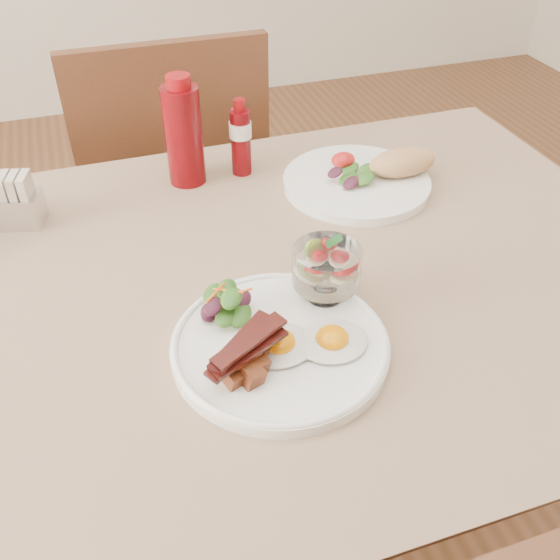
{
  "coord_description": "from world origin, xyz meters",
  "views": [
    {
      "loc": [
        -0.17,
        -0.69,
        1.33
      ],
      "look_at": [
        0.03,
        -0.09,
        0.82
      ],
      "focal_mm": 40.0,
      "sensor_mm": 36.0,
      "label": 1
    }
  ],
  "objects_px": {
    "table": "(246,327)",
    "second_plate": "(367,176)",
    "fruit_cup": "(326,266)",
    "hot_sauce_bottle": "(241,138)",
    "main_plate": "(280,346)",
    "sugar_caddy": "(10,203)",
    "ketchup_bottle": "(184,134)",
    "chair_far": "(174,194)"
  },
  "relations": [
    {
      "from": "chair_far",
      "to": "main_plate",
      "type": "relative_size",
      "value": 3.32
    },
    {
      "from": "chair_far",
      "to": "sugar_caddy",
      "type": "distance_m",
      "value": 0.57
    },
    {
      "from": "table",
      "to": "fruit_cup",
      "type": "relative_size",
      "value": 14.26
    },
    {
      "from": "main_plate",
      "to": "table",
      "type": "bearing_deg",
      "value": 92.65
    },
    {
      "from": "chair_far",
      "to": "second_plate",
      "type": "relative_size",
      "value": 3.24
    },
    {
      "from": "table",
      "to": "sugar_caddy",
      "type": "bearing_deg",
      "value": 139.26
    },
    {
      "from": "table",
      "to": "ketchup_bottle",
      "type": "xyz_separation_m",
      "value": [
        -0.01,
        0.32,
        0.18
      ]
    },
    {
      "from": "second_plate",
      "to": "hot_sauce_bottle",
      "type": "distance_m",
      "value": 0.24
    },
    {
      "from": "ketchup_bottle",
      "to": "hot_sauce_bottle",
      "type": "height_order",
      "value": "ketchup_bottle"
    },
    {
      "from": "ketchup_bottle",
      "to": "sugar_caddy",
      "type": "distance_m",
      "value": 0.31
    },
    {
      "from": "main_plate",
      "to": "sugar_caddy",
      "type": "relative_size",
      "value": 2.58
    },
    {
      "from": "hot_sauce_bottle",
      "to": "sugar_caddy",
      "type": "bearing_deg",
      "value": -173.44
    },
    {
      "from": "sugar_caddy",
      "to": "fruit_cup",
      "type": "bearing_deg",
      "value": -25.39
    },
    {
      "from": "fruit_cup",
      "to": "ketchup_bottle",
      "type": "relative_size",
      "value": 0.48
    },
    {
      "from": "second_plate",
      "to": "sugar_caddy",
      "type": "distance_m",
      "value": 0.61
    },
    {
      "from": "table",
      "to": "second_plate",
      "type": "bearing_deg",
      "value": 34.82
    },
    {
      "from": "table",
      "to": "chair_far",
      "type": "distance_m",
      "value": 0.68
    },
    {
      "from": "main_plate",
      "to": "sugar_caddy",
      "type": "bearing_deg",
      "value": 127.53
    },
    {
      "from": "main_plate",
      "to": "sugar_caddy",
      "type": "xyz_separation_m",
      "value": [
        -0.32,
        0.42,
        0.03
      ]
    },
    {
      "from": "ketchup_bottle",
      "to": "main_plate",
      "type": "bearing_deg",
      "value": -87.42
    },
    {
      "from": "table",
      "to": "ketchup_bottle",
      "type": "height_order",
      "value": "ketchup_bottle"
    },
    {
      "from": "table",
      "to": "second_plate",
      "type": "relative_size",
      "value": 4.63
    },
    {
      "from": "chair_far",
      "to": "sugar_caddy",
      "type": "relative_size",
      "value": 8.56
    },
    {
      "from": "table",
      "to": "main_plate",
      "type": "height_order",
      "value": "main_plate"
    },
    {
      "from": "fruit_cup",
      "to": "hot_sauce_bottle",
      "type": "relative_size",
      "value": 0.65
    },
    {
      "from": "chair_far",
      "to": "ketchup_bottle",
      "type": "relative_size",
      "value": 4.74
    },
    {
      "from": "hot_sauce_bottle",
      "to": "table",
      "type": "bearing_deg",
      "value": -105.39
    },
    {
      "from": "fruit_cup",
      "to": "sugar_caddy",
      "type": "bearing_deg",
      "value": 139.2
    },
    {
      "from": "table",
      "to": "chair_far",
      "type": "xyz_separation_m",
      "value": [
        0.0,
        0.66,
        -0.14
      ]
    },
    {
      "from": "ketchup_bottle",
      "to": "table",
      "type": "bearing_deg",
      "value": -87.45
    },
    {
      "from": "fruit_cup",
      "to": "hot_sauce_bottle",
      "type": "distance_m",
      "value": 0.4
    },
    {
      "from": "second_plate",
      "to": "ketchup_bottle",
      "type": "xyz_separation_m",
      "value": [
        -0.3,
        0.12,
        0.07
      ]
    },
    {
      "from": "main_plate",
      "to": "ketchup_bottle",
      "type": "xyz_separation_m",
      "value": [
        -0.02,
        0.47,
        0.08
      ]
    },
    {
      "from": "second_plate",
      "to": "table",
      "type": "bearing_deg",
      "value": -145.18
    },
    {
      "from": "main_plate",
      "to": "hot_sauce_bottle",
      "type": "relative_size",
      "value": 1.96
    },
    {
      "from": "table",
      "to": "main_plate",
      "type": "bearing_deg",
      "value": -87.35
    },
    {
      "from": "main_plate",
      "to": "second_plate",
      "type": "xyz_separation_m",
      "value": [
        0.28,
        0.35,
        0.01
      ]
    },
    {
      "from": "table",
      "to": "ketchup_bottle",
      "type": "relative_size",
      "value": 6.78
    },
    {
      "from": "chair_far",
      "to": "ketchup_bottle",
      "type": "height_order",
      "value": "ketchup_bottle"
    },
    {
      "from": "chair_far",
      "to": "second_plate",
      "type": "bearing_deg",
      "value": -57.94
    },
    {
      "from": "chair_far",
      "to": "main_plate",
      "type": "distance_m",
      "value": 0.84
    },
    {
      "from": "main_plate",
      "to": "hot_sauce_bottle",
      "type": "distance_m",
      "value": 0.48
    }
  ]
}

